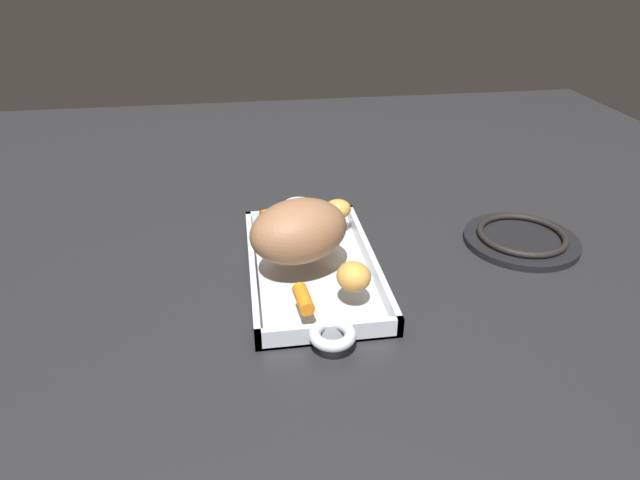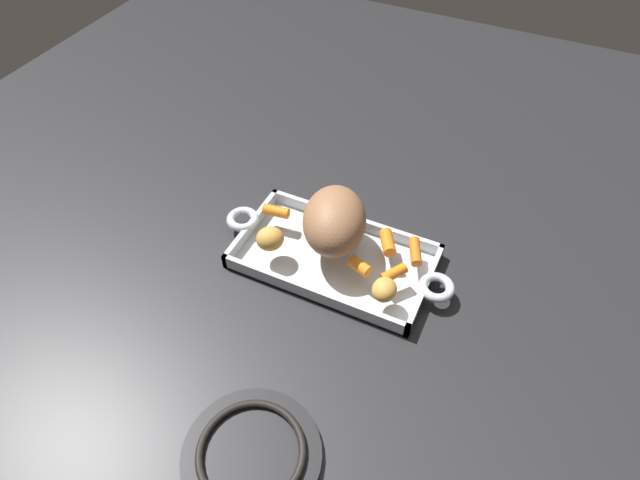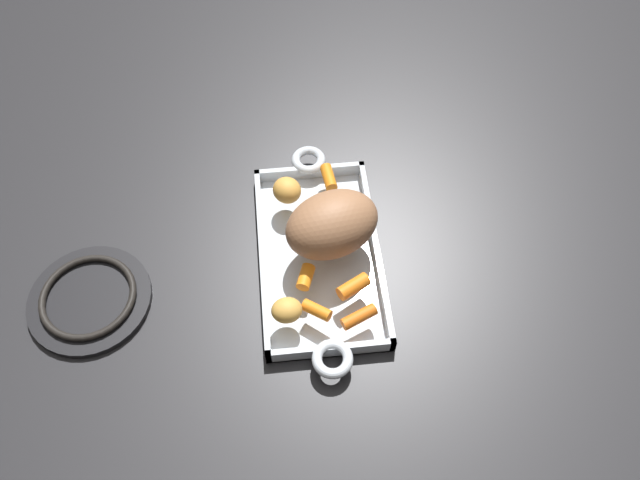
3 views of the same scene
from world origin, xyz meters
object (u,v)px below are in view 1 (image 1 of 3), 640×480
potato_near_roast (354,276)px  roasting_dish (312,268)px  baby_carrot_northwest (324,229)px  baby_carrot_center_right (312,214)px  pork_roast (299,231)px  stove_burner_rear (521,238)px  potato_golden_small (338,209)px  baby_carrot_short (276,212)px  baby_carrot_southeast (279,224)px  baby_carrot_long (303,299)px

potato_near_roast → roasting_dish: bearing=22.8°
baby_carrot_northwest → baby_carrot_center_right: baby_carrot_northwest is taller
pork_roast → roasting_dish: bearing=-64.4°
stove_burner_rear → potato_golden_small: bearing=76.7°
roasting_dish → baby_carrot_short: 0.15m
roasting_dish → baby_carrot_short: (0.14, 0.05, 0.04)m
pork_roast → baby_carrot_northwest: bearing=-34.8°
baby_carrot_short → stove_burner_rear: bearing=-102.4°
baby_carrot_center_right → stove_burner_rear: baby_carrot_center_right is taller
potato_near_roast → baby_carrot_short: bearing=20.6°
baby_carrot_southeast → stove_burner_rear: size_ratio=0.26×
baby_carrot_short → baby_carrot_southeast: bearing=-178.0°
potato_near_roast → pork_roast: bearing=34.5°
baby_carrot_southeast → baby_carrot_center_right: (0.03, -0.06, -0.00)m
baby_carrot_southeast → baby_carrot_center_right: bearing=-60.9°
baby_carrot_short → roasting_dish: bearing=-161.2°
pork_roast → stove_burner_rear: pork_roast is taller
baby_carrot_long → potato_golden_small: 0.28m
baby_carrot_short → baby_carrot_center_right: bearing=-105.7°
potato_near_roast → stove_burner_rear: 0.38m
potato_near_roast → potato_golden_small: (0.23, -0.02, -0.00)m
baby_carrot_center_right → baby_carrot_northwest: bearing=-168.8°
pork_roast → stove_burner_rear: 0.42m
baby_carrot_northwest → baby_carrot_short: (0.08, 0.08, -0.00)m
baby_carrot_northwest → baby_carrot_southeast: baby_carrot_southeast is taller
pork_roast → potato_golden_small: (0.13, -0.09, -0.03)m
roasting_dish → baby_carrot_long: baby_carrot_long is taller
pork_roast → baby_carrot_short: bearing=9.7°
roasting_dish → potato_golden_small: (0.12, -0.06, 0.04)m
roasting_dish → potato_golden_small: 0.14m
pork_roast → potato_golden_small: pork_roast is taller
baby_carrot_southeast → potato_golden_small: (0.03, -0.11, 0.01)m
baby_carrot_center_right → potato_golden_small: (-0.00, -0.05, 0.01)m
roasting_dish → baby_carrot_southeast: bearing=27.8°
potato_golden_small → stove_burner_rear: potato_golden_small is taller
baby_carrot_southeast → baby_carrot_short: baby_carrot_southeast is taller
roasting_dish → pork_roast: pork_roast is taller
baby_carrot_short → pork_roast: bearing=-170.3°
baby_carrot_short → stove_burner_rear: baby_carrot_short is taller
baby_carrot_center_right → stove_burner_rear: 0.38m
pork_roast → baby_carrot_center_right: (0.13, -0.04, -0.04)m
baby_carrot_southeast → baby_carrot_short: 0.05m
baby_carrot_long → baby_carrot_northwest: bearing=-16.6°
baby_carrot_short → baby_carrot_long: bearing=-176.6°
stove_burner_rear → potato_near_roast: bearing=114.2°
potato_golden_small → baby_carrot_long: bearing=160.0°
baby_carrot_short → potato_golden_small: bearing=-99.7°
pork_roast → baby_carrot_long: 0.13m
roasting_dish → pork_roast: 0.08m
baby_carrot_center_right → potato_near_roast: size_ratio=0.92×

